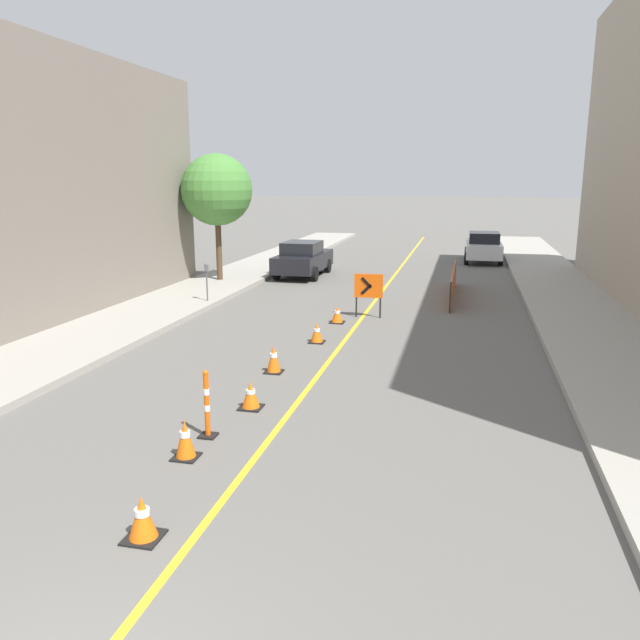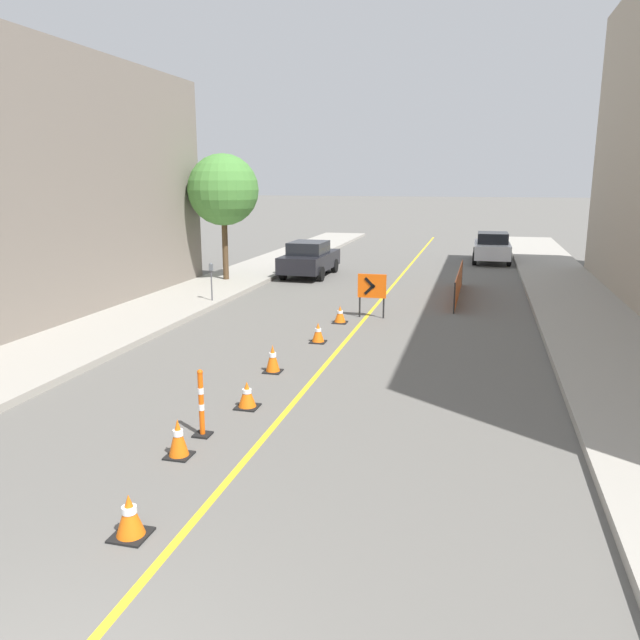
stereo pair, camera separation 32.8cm
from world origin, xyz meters
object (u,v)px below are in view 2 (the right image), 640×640
at_px(parked_car_curb_near, 309,259).
at_px(parked_car_curb_mid, 492,247).
at_px(traffic_cone_second, 178,438).
at_px(traffic_cone_nearest, 130,516).
at_px(traffic_cone_fourth, 273,359).
at_px(delineator_post_front, 201,407).
at_px(arrow_barricade_primary, 372,288).
at_px(traffic_cone_farthest, 340,315).
at_px(street_tree_left_near, 223,190).
at_px(traffic_cone_third, 247,395).
at_px(parking_meter_near_curb, 211,274).
at_px(traffic_cone_fifth, 318,333).

xyz_separation_m(parked_car_curb_near, parked_car_curb_mid, (8.11, 6.98, 0.00)).
bearing_deg(parked_car_curb_near, traffic_cone_second, -79.74).
relative_size(traffic_cone_nearest, traffic_cone_fourth, 0.88).
xyz_separation_m(delineator_post_front, arrow_barricade_primary, (1.24, 10.04, 0.45)).
relative_size(traffic_cone_farthest, street_tree_left_near, 0.10).
bearing_deg(arrow_barricade_primary, parked_car_curb_near, 117.43).
height_order(delineator_post_front, street_tree_left_near, street_tree_left_near).
distance_m(traffic_cone_third, traffic_cone_farthest, 7.58).
bearing_deg(parked_car_curb_near, traffic_cone_third, -77.55).
bearing_deg(delineator_post_front, parking_meter_near_curb, 113.14).
distance_m(arrow_barricade_primary, street_tree_left_near, 9.25).
distance_m(traffic_cone_third, street_tree_left_near, 15.42).
bearing_deg(traffic_cone_fifth, parked_car_curb_mid, 75.39).
xyz_separation_m(traffic_cone_fourth, delineator_post_front, (-0.02, -3.77, 0.20)).
relative_size(traffic_cone_nearest, traffic_cone_second, 0.89).
relative_size(traffic_cone_nearest, parking_meter_near_curb, 0.43).
relative_size(traffic_cone_fourth, arrow_barricade_primary, 0.46).
bearing_deg(parked_car_curb_mid, traffic_cone_fifth, -105.26).
height_order(traffic_cone_farthest, parked_car_curb_near, parked_car_curb_near).
bearing_deg(street_tree_left_near, arrow_barricade_primary, -35.48).
relative_size(traffic_cone_second, street_tree_left_near, 0.12).
xyz_separation_m(traffic_cone_second, arrow_barricade_primary, (1.26, 10.90, 0.65)).
height_order(traffic_cone_third, parked_car_curb_mid, parked_car_curb_mid).
height_order(traffic_cone_nearest, street_tree_left_near, street_tree_left_near).
xyz_separation_m(traffic_cone_second, street_tree_left_near, (-5.89, 16.00, 3.57)).
relative_size(traffic_cone_third, traffic_cone_fourth, 0.82).
distance_m(traffic_cone_fifth, parking_meter_near_curb, 6.39).
distance_m(traffic_cone_third, delineator_post_front, 1.52).
relative_size(delineator_post_front, arrow_barricade_primary, 0.86).
height_order(parked_car_curb_mid, street_tree_left_near, street_tree_left_near).
height_order(traffic_cone_fourth, traffic_cone_fifth, traffic_cone_fourth).
relative_size(arrow_barricade_primary, parked_car_curb_near, 0.33).
bearing_deg(parked_car_curb_near, delineator_post_front, -79.28).
xyz_separation_m(delineator_post_front, street_tree_left_near, (-5.90, 15.13, 3.37)).
xyz_separation_m(traffic_cone_farthest, parked_car_curb_mid, (4.70, 15.83, 0.54)).
height_order(traffic_cone_fourth, parked_car_curb_mid, parked_car_curb_mid).
xyz_separation_m(traffic_cone_third, parking_meter_near_curb, (-4.81, 9.14, 0.85)).
bearing_deg(traffic_cone_fifth, delineator_post_front, -93.15).
bearing_deg(traffic_cone_fourth, traffic_cone_farthest, 85.56).
bearing_deg(traffic_cone_nearest, traffic_cone_farthest, 90.17).
height_order(arrow_barricade_primary, parked_car_curb_near, parked_car_curb_near).
bearing_deg(traffic_cone_fourth, delineator_post_front, -90.29).
bearing_deg(traffic_cone_farthest, traffic_cone_fourth, -94.44).
bearing_deg(traffic_cone_third, traffic_cone_farthest, 88.78).
relative_size(parked_car_curb_near, street_tree_left_near, 0.83).
relative_size(traffic_cone_third, traffic_cone_farthest, 0.99).
xyz_separation_m(traffic_cone_third, traffic_cone_fourth, (-0.25, 2.30, 0.06)).
bearing_deg(delineator_post_front, parked_car_curb_near, 99.45).
xyz_separation_m(traffic_cone_farthest, parking_meter_near_curb, (-4.97, 1.56, 0.85)).
xyz_separation_m(traffic_cone_nearest, arrow_barricade_primary, (0.78, 13.15, 0.69)).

